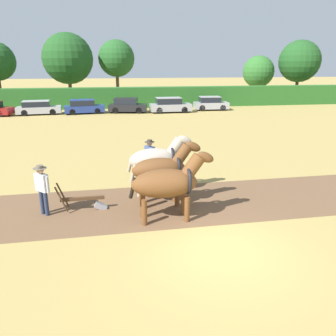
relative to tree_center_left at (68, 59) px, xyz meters
name	(u,v)px	position (x,y,z in m)	size (l,w,h in m)	color
ground_plane	(220,250)	(8.22, -37.84, -5.68)	(240.00, 240.00, 0.00)	#A88E4C
plowed_furrow_strip	(33,214)	(2.48, -34.52, -5.68)	(29.85, 3.96, 0.01)	brown
hedgerow	(136,97)	(8.22, -5.27, -4.50)	(64.20, 1.94, 2.37)	#286023
tree_center_left	(68,59)	(0.00, 0.00, 0.00)	(6.37, 6.37, 8.88)	brown
tree_center	(116,59)	(6.20, 1.75, 0.06)	(4.89, 4.89, 8.21)	brown
tree_center_right	(258,72)	(26.49, 1.04, -1.72)	(4.50, 4.50, 6.22)	#423323
tree_right	(300,61)	(31.97, -0.33, -0.28)	(5.81, 5.81, 8.32)	#423323
draft_horse_lead_left	(168,183)	(7.09, -35.70, -4.36)	(2.88, 1.02, 2.40)	brown
draft_horse_lead_right	(162,169)	(7.08, -34.47, -4.30)	(2.67, 0.91, 2.45)	brown
draft_horse_trail_left	(157,160)	(7.06, -33.23, -4.29)	(2.66, 0.99, 2.41)	#B2A38E
plow	(87,202)	(4.34, -34.50, -5.36)	(1.75, 0.46, 1.13)	#4C331E
farmer_at_plow	(42,186)	(2.92, -34.65, -4.61)	(0.54, 0.49, 1.80)	#28334C
farmer_beside_team	(150,156)	(6.96, -31.42, -4.61)	(0.46, 0.59, 1.80)	#28334C
parked_car_left	(38,108)	(-2.24, -9.68, -4.99)	(4.55, 2.19, 1.43)	#A8A8B2
parked_car_center_left	(84,107)	(2.35, -9.68, -4.98)	(4.30, 2.29, 1.47)	navy
parked_car_center	(127,106)	(6.95, -9.73, -4.93)	(4.26, 2.40, 1.57)	black
parked_car_center_right	(170,105)	(11.51, -10.38, -4.91)	(4.46, 1.90, 1.60)	#9E9EA8
parked_car_right	(211,104)	(16.39, -9.27, -4.94)	(3.91, 1.97, 1.54)	#9E9EA8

